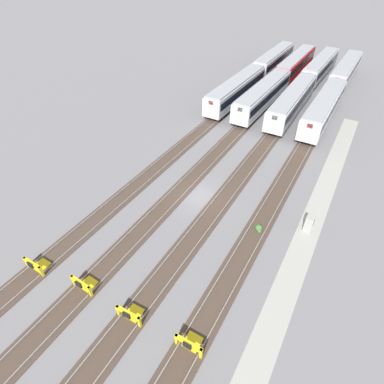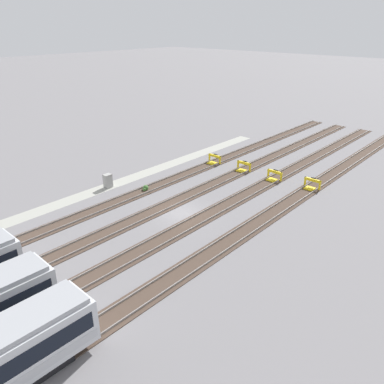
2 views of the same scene
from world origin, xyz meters
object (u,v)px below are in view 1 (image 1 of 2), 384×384
object	(u,v)px
subway_car_front_row_centre	(296,64)
subway_car_back_row_leftmost	(345,71)
bumper_stop_nearest_track	(190,343)
subway_car_front_row_left_inner	(274,60)
subway_car_back_row_centre	(320,67)
bumper_stop_far_inner_track	(37,265)
subway_car_front_row_leftmost	(292,101)
weed_clump	(259,228)
electrical_cabinet	(309,223)
subway_car_front_row_rightmost	(263,95)
bumper_stop_near_inner_track	(131,314)
subway_car_back_row_rightmost	(237,89)
subway_car_front_row_right_inner	(324,107)
bumper_stop_middle_track	(84,284)

from	to	relation	value
subway_car_front_row_centre	subway_car_back_row_leftmost	world-z (taller)	same
bumper_stop_nearest_track	subway_car_front_row_centre	bearing A→B (deg)	9.18
subway_car_front_row_left_inner	subway_car_back_row_centre	world-z (taller)	same
subway_car_front_row_left_inner	bumper_stop_far_inner_track	bearing A→B (deg)	-179.98
subway_car_front_row_leftmost	bumper_stop_far_inner_track	bearing A→B (deg)	166.74
bumper_stop_far_inner_track	weed_clump	world-z (taller)	bumper_stop_far_inner_track
electrical_cabinet	weed_clump	xyz separation A→B (m)	(-2.36, 3.86, -0.56)
subway_car_back_row_centre	weed_clump	size ratio (longest dim) A/B	19.63
subway_car_front_row_leftmost	electrical_cabinet	bearing A→B (deg)	-160.04
subway_car_front_row_rightmost	bumper_stop_near_inner_track	bearing A→B (deg)	-173.17
subway_car_front_row_leftmost	subway_car_back_row_rightmost	size ratio (longest dim) A/B	1.00
subway_car_back_row_centre	bumper_stop_near_inner_track	bearing A→B (deg)	179.94
subway_car_front_row_left_inner	subway_car_front_row_rightmost	bearing A→B (deg)	-166.50
subway_car_back_row_rightmost	bumper_stop_near_inner_track	bearing A→B (deg)	-166.61
subway_car_front_row_centre	subway_car_back_row_rightmost	xyz separation A→B (m)	(-18.60, 4.58, 0.00)
subway_car_back_row_centre	subway_car_back_row_rightmost	size ratio (longest dim) A/B	1.00
subway_car_front_row_rightmost	subway_car_back_row_rightmost	bearing A→B (deg)	90.00
subway_car_front_row_right_inner	subway_car_back_row_rightmost	size ratio (longest dim) A/B	1.00
subway_car_front_row_rightmost	bumper_stop_middle_track	xyz separation A→B (m)	(-38.29, -0.03, -1.53)
subway_car_back_row_leftmost	subway_car_front_row_left_inner	bearing A→B (deg)	90.18
bumper_stop_near_inner_track	bumper_stop_middle_track	distance (m)	4.56
subway_car_back_row_rightmost	bumper_stop_near_inner_track	size ratio (longest dim) A/B	8.97
subway_car_front_row_centre	weed_clump	distance (m)	45.39
bumper_stop_near_inner_track	subway_car_back_row_leftmost	bearing A→B (deg)	-4.62
bumper_stop_near_inner_track	subway_car_front_row_rightmost	bearing A→B (deg)	6.83
subway_car_back_row_leftmost	bumper_stop_near_inner_track	size ratio (longest dim) A/B	8.98
bumper_stop_far_inner_track	bumper_stop_near_inner_track	bearing A→B (deg)	-86.14
subway_car_front_row_leftmost	subway_car_back_row_leftmost	xyz separation A→B (m)	(19.09, -4.61, 0.00)
weed_clump	bumper_stop_nearest_track	bearing A→B (deg)	179.55
subway_car_front_row_rightmost	electrical_cabinet	xyz separation A→B (m)	(-23.43, -13.14, -1.24)
subway_car_back_row_leftmost	subway_car_back_row_centre	bearing A→B (deg)	89.98
subway_car_front_row_leftmost	subway_car_back_row_leftmost	size ratio (longest dim) A/B	1.00
subway_car_front_row_left_inner	subway_car_back_row_leftmost	distance (m)	13.81
subway_car_back_row_rightmost	electrical_cabinet	distance (m)	29.38
subway_car_front_row_left_inner	bumper_stop_nearest_track	size ratio (longest dim) A/B	8.99
bumper_stop_middle_track	subway_car_back_row_leftmost	bearing A→B (deg)	-9.11
bumper_stop_nearest_track	bumper_stop_near_inner_track	distance (m)	4.60
subway_car_front_row_centre	electrical_cabinet	size ratio (longest dim) A/B	11.27
subway_car_front_row_left_inner	subway_car_back_row_centre	xyz separation A→B (m)	(0.04, -9.23, 0.00)
subway_car_front_row_right_inner	subway_car_front_row_rightmost	size ratio (longest dim) A/B	1.00
electrical_cabinet	subway_car_back_row_centre	bearing A→B (deg)	11.28
bumper_stop_near_inner_track	bumper_stop_middle_track	world-z (taller)	same
bumper_stop_near_inner_track	weed_clump	distance (m)	13.40
subway_car_back_row_rightmost	bumper_stop_middle_track	distance (m)	38.59
subway_car_front_row_left_inner	bumper_stop_nearest_track	xyz separation A→B (m)	(-57.02, -13.76, -1.53)
subway_car_front_row_leftmost	subway_car_back_row_centre	xyz separation A→B (m)	(19.09, -0.03, 0.00)
subway_car_front_row_left_inner	subway_car_back_row_centre	bearing A→B (deg)	-89.73
bumper_stop_nearest_track	bumper_stop_near_inner_track	bearing A→B (deg)	94.72
subway_car_back_row_centre	bumper_stop_near_inner_track	distance (m)	57.46
subway_car_back_row_centre	bumper_stop_near_inner_track	world-z (taller)	subway_car_back_row_centre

